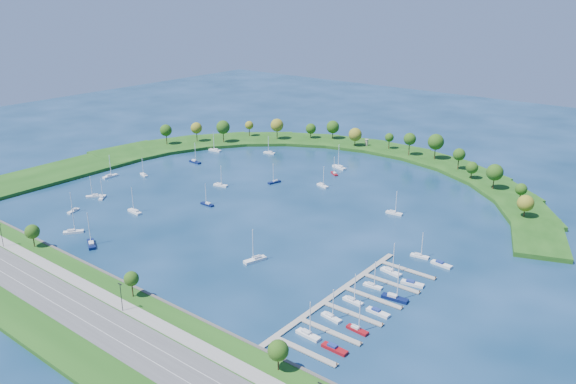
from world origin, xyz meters
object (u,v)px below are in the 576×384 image
Objects in this scene: moored_boat_12 at (207,204)px; docked_boat_10 at (420,255)px; moored_boat_14 at (195,161)px; moored_boat_16 at (274,181)px; moored_boat_15 at (323,185)px; moored_boat_4 at (73,231)px; docked_boat_4 at (353,300)px; docked_boat_11 at (441,264)px; docked_boat_8 at (391,271)px; moored_boat_17 at (334,173)px; docked_boat_0 at (308,334)px; docked_boat_6 at (373,285)px; moored_boat_6 at (73,210)px; harbor_tower at (367,142)px; moored_boat_11 at (220,185)px; docked_boat_1 at (334,348)px; docked_boat_2 at (331,316)px; dock_system at (352,301)px; moored_boat_0 at (110,176)px; docked_boat_9 at (412,283)px; moored_boat_2 at (215,150)px; moored_boat_1 at (135,211)px; moored_boat_8 at (394,212)px; docked_boat_7 at (395,297)px; moored_boat_9 at (144,174)px; moored_boat_10 at (255,259)px; moored_boat_7 at (269,152)px; docked_boat_3 at (357,329)px; moored_boat_5 at (102,197)px; moored_boat_18 at (91,244)px; moored_boat_13 at (94,196)px; moored_boat_3 at (339,167)px.

moored_boat_12 is 1.04× the size of docked_boat_10.
moored_boat_16 is (63.28, 0.71, -0.05)m from moored_boat_14.
moored_boat_4 is at bearing -94.89° from moored_boat_15.
docked_boat_4 is at bearing 162.58° from moored_boat_12.
docked_boat_8 is at bearing -118.92° from docked_boat_11.
moored_boat_14 is 1.24× the size of moored_boat_17.
docked_boat_6 is at bearing 93.37° from docked_boat_0.
moored_boat_6 is 164.60m from docked_boat_10.
harbor_tower is 118.65m from moored_boat_11.
docked_boat_2 reaches higher than docked_boat_1.
moored_boat_4 is 1.12× the size of moored_boat_12.
dock_system is 6.42× the size of docked_boat_8.
harbor_tower is 141.50m from moored_boat_12.
moored_boat_17 is (97.80, 84.02, -0.07)m from moored_boat_0.
moored_boat_2 is at bearing 146.92° from docked_boat_9.
moored_boat_1 is 1.13× the size of moored_boat_16.
moored_boat_12 is 0.90× the size of docked_boat_0.
docked_boat_9 is 1.00× the size of docked_boat_11.
moored_boat_8 reaches higher than docked_boat_6.
docked_boat_7 is at bearing -56.25° from harbor_tower.
moored_boat_10 is (122.67, -42.12, 0.10)m from moored_boat_9.
moored_boat_12 reaches higher than moored_boat_17.
moored_boat_11 is 29.90m from moored_boat_16.
moored_boat_0 is 1.50× the size of docked_boat_11.
docked_boat_1 is (161.88, -14.81, -0.22)m from moored_boat_6.
moored_boat_1 is 137.58m from docked_boat_7.
moored_boat_16 reaches higher than docked_boat_11.
moored_boat_7 is 207.33m from docked_boat_3.
dock_system is 15.11m from docked_boat_7.
moored_boat_11 reaches higher than docked_boat_11.
moored_boat_2 is 1.03× the size of moored_boat_4.
docked_boat_6 is 33.02m from docked_boat_10.
moored_boat_7 is 1.11× the size of moored_boat_9.
docked_boat_2 is 1.03× the size of docked_boat_10.
moored_boat_18 is (45.40, -36.78, 0.12)m from moored_boat_5.
moored_boat_10 is 60.13m from docked_boat_3.
moored_boat_5 is 118.48m from moored_boat_7.
moored_boat_6 is 163.47m from docked_boat_7.
dock_system is 7.07× the size of moored_boat_7.
harbor_tower is 0.37× the size of moored_boat_15.
moored_boat_13 is 120.73m from moored_boat_15.
docked_boat_7 is (0.02, 37.45, 0.33)m from docked_boat_1.
docked_boat_8 is at bearing 137.57° from moored_boat_7.
docked_boat_10 is (102.19, -129.11, -3.35)m from harbor_tower.
docked_boat_11 is (97.36, -70.05, -0.23)m from moored_boat_17.
moored_boat_8 reaches higher than docked_boat_4.
moored_boat_15 is (78.35, 85.61, 0.03)m from moored_boat_5.
moored_boat_14 is at bearing 46.10° from moored_boat_3.
moored_boat_8 reaches higher than docked_boat_10.
docked_boat_11 is at bearing 144.70° from moored_boat_7.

